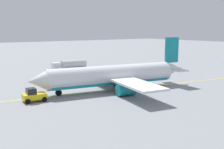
# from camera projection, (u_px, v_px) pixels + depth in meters

# --- Properties ---
(ground_plane) EXTENTS (400.00, 400.00, 0.00)m
(ground_plane) POSITION_uv_depth(u_px,v_px,m) (112.00, 90.00, 51.52)
(ground_plane) COLOR gray
(airplane) EXTENTS (32.23, 26.78, 9.75)m
(airplane) POSITION_uv_depth(u_px,v_px,m) (114.00, 76.00, 51.28)
(airplane) COLOR white
(airplane) RESTS_ON ground
(fuel_tanker) EXTENTS (10.33, 4.08, 3.15)m
(fuel_tanker) POSITION_uv_depth(u_px,v_px,m) (70.00, 65.00, 73.69)
(fuel_tanker) COLOR #2D2D33
(fuel_tanker) RESTS_ON ground
(pushback_tug) EXTENTS (3.79, 2.65, 2.20)m
(pushback_tug) POSITION_uv_depth(u_px,v_px,m) (34.00, 95.00, 43.24)
(pushback_tug) COLOR yellow
(pushback_tug) RESTS_ON ground
(refueling_worker) EXTENTS (0.60, 0.49, 1.71)m
(refueling_worker) POSITION_uv_depth(u_px,v_px,m) (90.00, 72.00, 67.98)
(refueling_worker) COLOR navy
(refueling_worker) RESTS_ON ground
(safety_cone_nose) EXTENTS (0.67, 0.67, 0.75)m
(safety_cone_nose) POSITION_uv_depth(u_px,v_px,m) (29.00, 92.00, 48.39)
(safety_cone_nose) COLOR #F2590F
(safety_cone_nose) RESTS_ON ground
(taxi_line_marking) EXTENTS (63.19, 12.16, 0.01)m
(taxi_line_marking) POSITION_uv_depth(u_px,v_px,m) (112.00, 90.00, 51.52)
(taxi_line_marking) COLOR yellow
(taxi_line_marking) RESTS_ON ground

